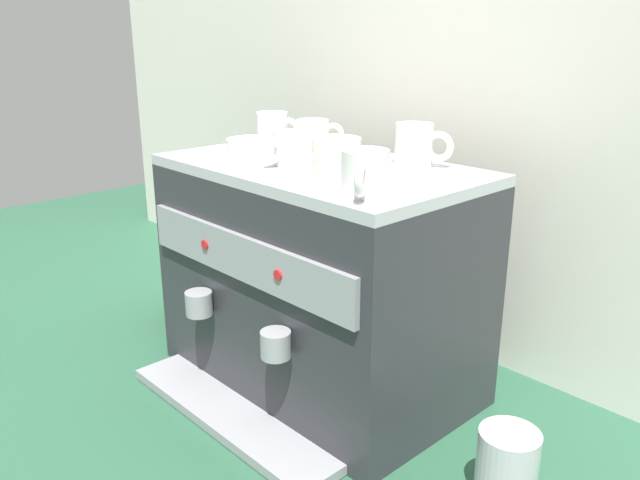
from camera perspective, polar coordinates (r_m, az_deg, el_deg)
ground_plane at (r=1.50m, az=0.00°, el=-11.99°), size 4.00×4.00×0.00m
tiled_backsplash_wall at (r=1.58m, az=9.74°, el=10.31°), size 2.80×0.03×1.09m
espresso_machine at (r=1.39m, az=-0.12°, el=-3.35°), size 0.66×0.50×0.49m
ceramic_cup_0 at (r=1.06m, az=3.94°, el=5.89°), size 0.09×0.11×0.08m
ceramic_cup_1 at (r=1.31m, az=8.45°, el=8.30°), size 0.12×0.08×0.08m
ceramic_cup_2 at (r=1.31m, az=-2.57°, el=8.07°), size 0.08×0.11×0.07m
ceramic_cup_3 at (r=1.50m, az=-0.50°, el=9.34°), size 0.09×0.09×0.06m
ceramic_cup_4 at (r=1.56m, az=-4.09°, el=9.80°), size 0.11×0.07×0.07m
ceramic_bowl_0 at (r=1.22m, az=2.22°, el=6.55°), size 0.13×0.13×0.04m
ceramic_bowl_1 at (r=1.44m, az=-5.87°, el=8.18°), size 0.12×0.12×0.03m
ceramic_bowl_2 at (r=1.38m, az=1.38°, el=8.07°), size 0.11×0.11×0.04m
coffee_grinder at (r=1.77m, az=-11.48°, el=-0.07°), size 0.15×0.15×0.42m
milk_pitcher at (r=1.17m, az=16.10°, el=-18.66°), size 0.10×0.10×0.13m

